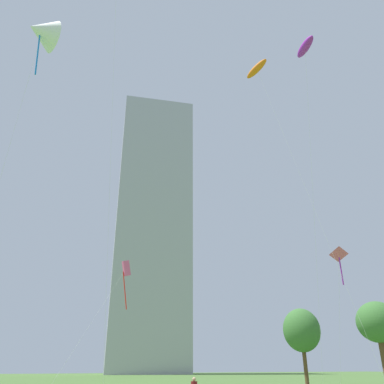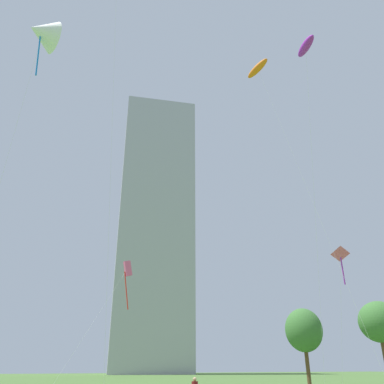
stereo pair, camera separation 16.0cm
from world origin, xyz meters
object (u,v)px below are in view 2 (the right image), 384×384
Objects in this scene: kite_flying_5 at (340,257)px; kite_flying_0 at (43,33)px; kite_flying_3 at (258,69)px; park_tree_2 at (380,323)px; park_tree_1 at (304,330)px; kite_flying_2 at (128,270)px; distant_highrise_0 at (154,227)px; kite_flying_4 at (306,47)px.

kite_flying_0 is at bearing -178.56° from kite_flying_5.
park_tree_2 is at bearing 16.31° from kite_flying_3.
park_tree_2 is (2.92, -8.07, 0.22)m from park_tree_1.
kite_flying_5 is at bearing -36.64° from kite_flying_2.
distant_highrise_0 is (40.80, 101.71, 22.71)m from kite_flying_0.
kite_flying_2 is at bearing 143.36° from kite_flying_5.
kite_flying_0 is 111.91m from distant_highrise_0.
kite_flying_2 is at bearing 166.88° from park_tree_2.
kite_flying_3 reaches higher than kite_flying_4.
kite_flying_2 reaches higher than park_tree_1.
park_tree_1 is at bearing -84.54° from distant_highrise_0.
kite_flying_5 is 108.54m from distant_highrise_0.
kite_flying_3 is at bearing -163.69° from park_tree_2.
kite_flying_4 reaches higher than kite_flying_2.
kite_flying_5 is (15.00, -11.16, 0.16)m from kite_flying_2.
kite_flying_2 is 21.78m from park_tree_1.
kite_flying_4 reaches higher than kite_flying_0.
distant_highrise_0 is at bearing 78.75° from kite_flying_4.
kite_flying_4 is 2.42× the size of kite_flying_5.
distant_highrise_0 reaches higher than kite_flying_4.
kite_flying_5 is (5.70, -1.21, -18.66)m from kite_flying_3.
kite_flying_0 reaches higher than kite_flying_2.
kite_flying_0 reaches higher than park_tree_2.
kite_flying_3 is at bearing -90.45° from distant_highrise_0.
kite_flying_4 reaches higher than park_tree_2.
park_tree_2 is 0.09× the size of distant_highrise_0.
kite_flying_0 is 0.85× the size of kite_flying_3.
park_tree_1 is 1.01× the size of park_tree_2.
kite_flying_2 is 25.11m from park_tree_2.
kite_flying_2 is 1.38× the size of park_tree_2.
kite_flying_2 is 23.23m from kite_flying_3.
kite_flying_3 reaches higher than park_tree_2.
kite_flying_0 is at bearing 165.68° from kite_flying_4.
park_tree_1 is 97.04m from distant_highrise_0.
kite_flying_2 is at bearing 48.99° from kite_flying_0.
park_tree_2 is 104.06m from distant_highrise_0.
park_tree_1 is 0.09× the size of distant_highrise_0.
kite_flying_0 reaches higher than kite_flying_5.
kite_flying_0 is 28.73m from kite_flying_5.
kite_flying_3 is 1.12× the size of kite_flying_4.
distant_highrise_0 is (21.23, 106.70, 21.00)m from kite_flying_4.
park_tree_2 is at bearing -13.12° from kite_flying_2.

